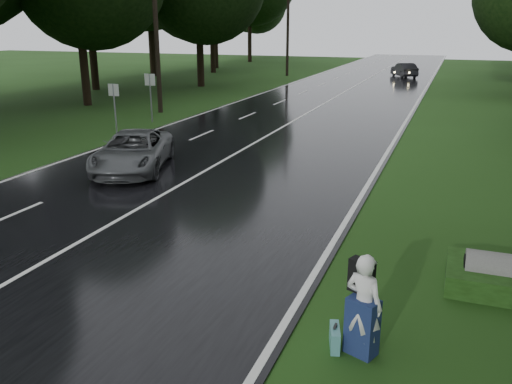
% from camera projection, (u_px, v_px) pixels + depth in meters
% --- Properties ---
extents(ground, '(160.00, 160.00, 0.00)m').
position_uv_depth(ground, '(45.00, 263.00, 11.82)').
color(ground, '#1E4113').
rests_on(ground, ground).
extents(road, '(12.00, 140.00, 0.04)m').
position_uv_depth(road, '(297.00, 119.00, 29.66)').
color(road, black).
rests_on(road, ground).
extents(lane_center, '(0.12, 140.00, 0.01)m').
position_uv_depth(lane_center, '(297.00, 119.00, 29.65)').
color(lane_center, silver).
rests_on(lane_center, road).
extents(grey_car, '(3.83, 5.44, 1.38)m').
position_uv_depth(grey_car, '(133.00, 151.00, 19.07)').
color(grey_car, '#4B4E50').
rests_on(grey_car, road).
extents(far_car, '(3.11, 4.44, 1.39)m').
position_uv_depth(far_car, '(404.00, 70.00, 53.16)').
color(far_car, black).
rests_on(far_car, road).
extents(hitchhiker, '(0.75, 0.72, 1.74)m').
position_uv_depth(hitchhiker, '(363.00, 308.00, 8.36)').
color(hitchhiker, silver).
rests_on(hitchhiker, ground).
extents(suitcase, '(0.29, 0.54, 0.37)m').
position_uv_depth(suitcase, '(335.00, 337.00, 8.68)').
color(suitcase, teal).
rests_on(suitcase, ground).
extents(culvert, '(1.51, 0.76, 0.76)m').
position_uv_depth(culvert, '(502.00, 289.00, 10.65)').
color(culvert, slate).
rests_on(culvert, ground).
extents(utility_pole_mid, '(1.80, 0.28, 9.78)m').
position_uv_depth(utility_pole_mid, '(161.00, 112.00, 32.10)').
color(utility_pole_mid, black).
rests_on(utility_pole_mid, ground).
extents(utility_pole_far, '(1.80, 0.28, 10.93)m').
position_uv_depth(utility_pole_far, '(287.00, 76.00, 55.01)').
color(utility_pole_far, black).
rests_on(utility_pole_far, ground).
extents(road_sign_a, '(0.57, 0.10, 2.39)m').
position_uv_depth(road_sign_a, '(117.00, 133.00, 25.95)').
color(road_sign_a, white).
rests_on(road_sign_a, ground).
extents(road_sign_b, '(0.62, 0.10, 2.59)m').
position_uv_depth(road_sign_b, '(152.00, 122.00, 28.89)').
color(road_sign_b, white).
rests_on(road_sign_b, ground).
extents(tree_left_d, '(8.95, 8.95, 13.98)m').
position_uv_depth(tree_left_d, '(88.00, 105.00, 34.98)').
color(tree_left_d, black).
rests_on(tree_left_d, ground).
extents(tree_left_e, '(9.02, 9.02, 14.10)m').
position_uv_depth(tree_left_e, '(201.00, 86.00, 45.63)').
color(tree_left_e, black).
rests_on(tree_left_e, ground).
extents(tree_left_f, '(9.20, 9.20, 14.37)m').
position_uv_depth(tree_left_f, '(213.00, 73.00, 58.69)').
color(tree_left_f, black).
rests_on(tree_left_f, ground).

